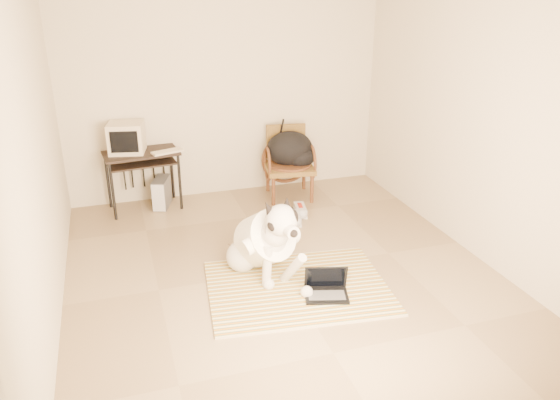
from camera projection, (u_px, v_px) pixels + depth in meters
name	position (u px, v px, depth m)	size (l,w,h in m)	color
floor	(281.00, 271.00, 5.31)	(4.50, 4.50, 0.00)	#8D7656
wall_back	(226.00, 89.00, 6.78)	(4.50, 4.50, 0.00)	beige
wall_front	(413.00, 251.00, 2.82)	(4.50, 4.50, 0.00)	beige
wall_left	(36.00, 158.00, 4.24)	(4.50, 4.50, 0.00)	beige
wall_right	(474.00, 120.00, 5.36)	(4.50, 4.50, 0.00)	beige
rug	(298.00, 287.00, 5.01)	(1.76, 1.42, 0.02)	#B6731D
dog	(265.00, 241.00, 5.10)	(0.64, 1.18, 0.91)	silver
laptop	(326.00, 288.00, 4.86)	(0.44, 0.37, 0.27)	black
computer_desk	(142.00, 160.00, 6.50)	(0.91, 0.57, 0.72)	black
crt_monitor	(127.00, 138.00, 6.40)	(0.46, 0.45, 0.35)	beige
desk_keyboard	(167.00, 152.00, 6.44)	(0.37, 0.14, 0.02)	beige
pc_tower	(162.00, 193.00, 6.73)	(0.28, 0.42, 0.36)	#505052
rattan_chair	(289.00, 162.00, 6.96)	(0.66, 0.65, 0.89)	brown
backpack	(292.00, 150.00, 6.90)	(0.60, 0.51, 0.44)	black
sneaker_left	(294.00, 219.00, 6.33)	(0.17, 0.32, 0.11)	silver
sneaker_right	(300.00, 210.00, 6.55)	(0.18, 0.33, 0.11)	silver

